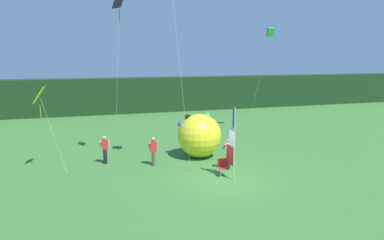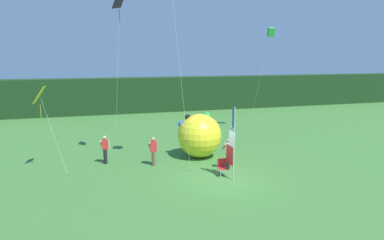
{
  "view_description": "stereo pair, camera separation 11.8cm",
  "coord_description": "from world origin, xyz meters",
  "px_view_note": "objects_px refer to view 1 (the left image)",
  "views": [
    {
      "loc": [
        -6.3,
        -15.3,
        6.18
      ],
      "look_at": [
        -0.89,
        2.88,
        2.62
      ],
      "focal_mm": 31.45,
      "sensor_mm": 36.0,
      "label": 1
    },
    {
      "loc": [
        -6.19,
        -15.33,
        6.18
      ],
      "look_at": [
        -0.89,
        2.88,
        2.62
      ],
      "focal_mm": 31.45,
      "sensor_mm": 36.0,
      "label": 2
    }
  ],
  "objects_px": {
    "person_far_left": "(105,149)",
    "banner_flag": "(232,144)",
    "inflatable_balloon": "(199,136)",
    "kite_green_box_3": "(270,33)",
    "person_near_banner": "(228,153)",
    "folding_chair": "(223,166)",
    "person_mid_field": "(153,151)",
    "kite_yellow_diamond_1": "(40,97)",
    "kite_black_diamond_2": "(119,8)"
  },
  "relations": [
    {
      "from": "folding_chair",
      "to": "kite_black_diamond_2",
      "type": "xyz_separation_m",
      "value": [
        -4.76,
        3.96,
        8.33
      ]
    },
    {
      "from": "banner_flag",
      "to": "kite_yellow_diamond_1",
      "type": "xyz_separation_m",
      "value": [
        -9.36,
        3.7,
        2.31
      ]
    },
    {
      "from": "inflatable_balloon",
      "to": "kite_black_diamond_2",
      "type": "height_order",
      "value": "kite_black_diamond_2"
    },
    {
      "from": "kite_green_box_3",
      "to": "kite_black_diamond_2",
      "type": "bearing_deg",
      "value": -157.67
    },
    {
      "from": "person_far_left",
      "to": "kite_black_diamond_2",
      "type": "bearing_deg",
      "value": 6.98
    },
    {
      "from": "person_far_left",
      "to": "folding_chair",
      "type": "bearing_deg",
      "value": -33.02
    },
    {
      "from": "inflatable_balloon",
      "to": "kite_green_box_3",
      "type": "xyz_separation_m",
      "value": [
        7.69,
        5.45,
        6.75
      ]
    },
    {
      "from": "person_near_banner",
      "to": "kite_green_box_3",
      "type": "height_order",
      "value": "kite_green_box_3"
    },
    {
      "from": "folding_chair",
      "to": "kite_black_diamond_2",
      "type": "bearing_deg",
      "value": 140.27
    },
    {
      "from": "person_near_banner",
      "to": "person_far_left",
      "type": "relative_size",
      "value": 1.05
    },
    {
      "from": "folding_chair",
      "to": "kite_green_box_3",
      "type": "height_order",
      "value": "kite_green_box_3"
    },
    {
      "from": "inflatable_balloon",
      "to": "kite_green_box_3",
      "type": "bearing_deg",
      "value": 35.34
    },
    {
      "from": "person_mid_field",
      "to": "inflatable_balloon",
      "type": "height_order",
      "value": "inflatable_balloon"
    },
    {
      "from": "kite_yellow_diamond_1",
      "to": "kite_green_box_3",
      "type": "xyz_separation_m",
      "value": [
        16.59,
        5.78,
        4.01
      ]
    },
    {
      "from": "person_far_left",
      "to": "folding_chair",
      "type": "relative_size",
      "value": 1.89
    },
    {
      "from": "person_far_left",
      "to": "kite_black_diamond_2",
      "type": "relative_size",
      "value": 0.17
    },
    {
      "from": "person_near_banner",
      "to": "folding_chair",
      "type": "xyz_separation_m",
      "value": [
        -0.65,
        -0.83,
        -0.43
      ]
    },
    {
      "from": "person_far_left",
      "to": "banner_flag",
      "type": "bearing_deg",
      "value": -34.82
    },
    {
      "from": "person_far_left",
      "to": "folding_chair",
      "type": "xyz_separation_m",
      "value": [
        5.88,
        -3.82,
        -0.38
      ]
    },
    {
      "from": "person_far_left",
      "to": "inflatable_balloon",
      "type": "relative_size",
      "value": 0.6
    },
    {
      "from": "kite_black_diamond_2",
      "to": "kite_green_box_3",
      "type": "height_order",
      "value": "kite_black_diamond_2"
    },
    {
      "from": "person_mid_field",
      "to": "kite_yellow_diamond_1",
      "type": "height_order",
      "value": "kite_yellow_diamond_1"
    },
    {
      "from": "person_mid_field",
      "to": "folding_chair",
      "type": "distance_m",
      "value": 4.2
    },
    {
      "from": "banner_flag",
      "to": "person_near_banner",
      "type": "distance_m",
      "value": 1.6
    },
    {
      "from": "person_near_banner",
      "to": "person_mid_field",
      "type": "xyz_separation_m",
      "value": [
        -3.87,
        1.85,
        -0.04
      ]
    },
    {
      "from": "person_mid_field",
      "to": "kite_green_box_3",
      "type": "distance_m",
      "value": 14.42
    },
    {
      "from": "folding_chair",
      "to": "kite_green_box_3",
      "type": "relative_size",
      "value": 0.1
    },
    {
      "from": "person_near_banner",
      "to": "inflatable_balloon",
      "type": "height_order",
      "value": "inflatable_balloon"
    },
    {
      "from": "inflatable_balloon",
      "to": "folding_chair",
      "type": "bearing_deg",
      "value": -87.49
    },
    {
      "from": "person_far_left",
      "to": "person_mid_field",
      "type": "bearing_deg",
      "value": -23.3
    },
    {
      "from": "kite_black_diamond_2",
      "to": "kite_green_box_3",
      "type": "distance_m",
      "value": 13.31
    },
    {
      "from": "folding_chair",
      "to": "kite_yellow_diamond_1",
      "type": "distance_m",
      "value": 10.27
    },
    {
      "from": "person_far_left",
      "to": "kite_yellow_diamond_1",
      "type": "distance_m",
      "value": 4.56
    },
    {
      "from": "person_mid_field",
      "to": "person_far_left",
      "type": "height_order",
      "value": "person_mid_field"
    },
    {
      "from": "person_mid_field",
      "to": "kite_black_diamond_2",
      "type": "distance_m",
      "value": 8.19
    },
    {
      "from": "person_far_left",
      "to": "kite_green_box_3",
      "type": "height_order",
      "value": "kite_green_box_3"
    },
    {
      "from": "kite_black_diamond_2",
      "to": "person_mid_field",
      "type": "bearing_deg",
      "value": -39.73
    },
    {
      "from": "person_mid_field",
      "to": "banner_flag",
      "type": "bearing_deg",
      "value": -41.88
    },
    {
      "from": "person_near_banner",
      "to": "kite_yellow_diamond_1",
      "type": "xyz_separation_m",
      "value": [
        -9.72,
        2.4,
        3.17
      ]
    },
    {
      "from": "person_near_banner",
      "to": "folding_chair",
      "type": "bearing_deg",
      "value": -128.24
    },
    {
      "from": "banner_flag",
      "to": "kite_green_box_3",
      "type": "relative_size",
      "value": 0.44
    },
    {
      "from": "banner_flag",
      "to": "person_near_banner",
      "type": "bearing_deg",
      "value": 74.67
    },
    {
      "from": "banner_flag",
      "to": "kite_black_diamond_2",
      "type": "bearing_deg",
      "value": 138.77
    },
    {
      "from": "kite_yellow_diamond_1",
      "to": "person_far_left",
      "type": "bearing_deg",
      "value": 10.58
    },
    {
      "from": "person_far_left",
      "to": "inflatable_balloon",
      "type": "distance_m",
      "value": 5.75
    },
    {
      "from": "kite_black_diamond_2",
      "to": "kite_green_box_3",
      "type": "bearing_deg",
      "value": 22.33
    },
    {
      "from": "person_near_banner",
      "to": "kite_black_diamond_2",
      "type": "bearing_deg",
      "value": 149.94
    },
    {
      "from": "person_near_banner",
      "to": "inflatable_balloon",
      "type": "relative_size",
      "value": 0.63
    },
    {
      "from": "person_near_banner",
      "to": "banner_flag",
      "type": "bearing_deg",
      "value": -105.33
    },
    {
      "from": "inflatable_balloon",
      "to": "kite_black_diamond_2",
      "type": "bearing_deg",
      "value": 175.03
    }
  ]
}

